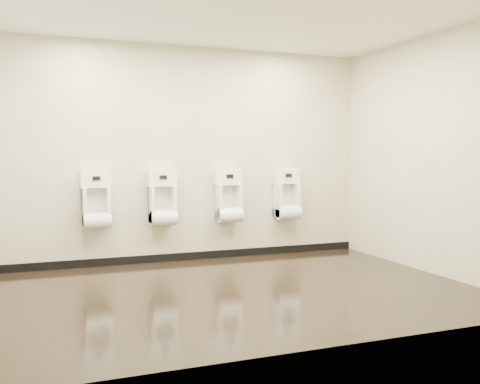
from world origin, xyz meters
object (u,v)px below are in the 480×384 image
at_px(urinal_1, 163,202).
at_px(urinal_2, 229,200).
at_px(urinal_0, 96,204).
at_px(urinal_3, 287,198).

xyz_separation_m(urinal_1, urinal_2, (0.89, 0.00, 0.00)).
bearing_deg(urinal_0, urinal_1, 0.00).
bearing_deg(urinal_2, urinal_3, 0.00).
bearing_deg(urinal_1, urinal_2, 0.00).
bearing_deg(urinal_2, urinal_0, 180.00).
distance_m(urinal_2, urinal_3, 0.86).
distance_m(urinal_1, urinal_3, 1.75).
relative_size(urinal_0, urinal_1, 1.00).
distance_m(urinal_0, urinal_2, 1.71).
bearing_deg(urinal_2, urinal_1, 180.00).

